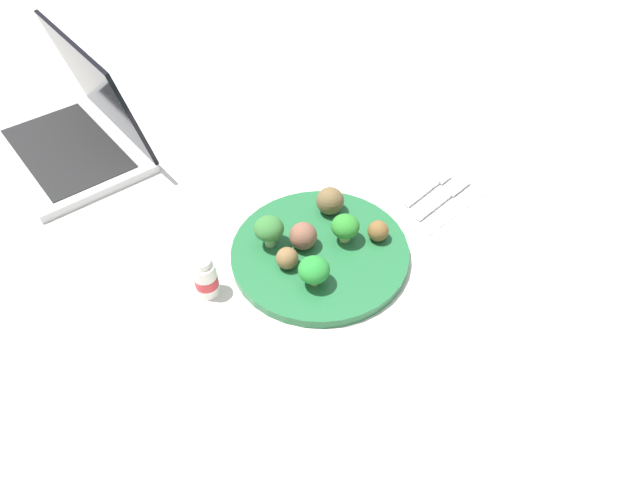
% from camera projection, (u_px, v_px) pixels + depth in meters
% --- Properties ---
extents(ground_plane, '(4.00, 4.00, 0.00)m').
position_uv_depth(ground_plane, '(320.00, 256.00, 0.85)').
color(ground_plane, silver).
extents(plate, '(0.28, 0.28, 0.02)m').
position_uv_depth(plate, '(320.00, 252.00, 0.85)').
color(plate, '#236638').
rests_on(plate, ground_plane).
extents(broccoli_floret_mid_left, '(0.05, 0.05, 0.05)m').
position_uv_depth(broccoli_floret_mid_left, '(269.00, 229.00, 0.82)').
color(broccoli_floret_mid_left, '#97CC80').
rests_on(broccoli_floret_mid_left, plate).
extents(broccoli_floret_far_rim, '(0.04, 0.04, 0.05)m').
position_uv_depth(broccoli_floret_far_rim, '(345.00, 227.00, 0.83)').
color(broccoli_floret_far_rim, '#97BA6D').
rests_on(broccoli_floret_far_rim, plate).
extents(broccoli_floret_back_right, '(0.05, 0.05, 0.05)m').
position_uv_depth(broccoli_floret_back_right, '(314.00, 270.00, 0.77)').
color(broccoli_floret_back_right, '#9FC366').
rests_on(broccoli_floret_back_right, plate).
extents(meatball_front_left, '(0.05, 0.05, 0.05)m').
position_uv_depth(meatball_front_left, '(330.00, 201.00, 0.88)').
color(meatball_front_left, brown).
rests_on(meatball_front_left, plate).
extents(meatball_back_left, '(0.03, 0.03, 0.03)m').
position_uv_depth(meatball_back_left, '(288.00, 260.00, 0.80)').
color(meatball_back_left, brown).
rests_on(meatball_back_left, plate).
extents(meatball_mid_right, '(0.03, 0.03, 0.03)m').
position_uv_depth(meatball_mid_right, '(378.00, 231.00, 0.84)').
color(meatball_mid_right, brown).
rests_on(meatball_mid_right, plate).
extents(meatball_mid_left, '(0.04, 0.04, 0.04)m').
position_uv_depth(meatball_mid_left, '(303.00, 236.00, 0.83)').
color(meatball_mid_left, brown).
rests_on(meatball_mid_left, plate).
extents(napkin, '(0.18, 0.14, 0.01)m').
position_uv_depth(napkin, '(434.00, 196.00, 0.95)').
color(napkin, white).
rests_on(napkin, ground_plane).
extents(fork, '(0.12, 0.04, 0.01)m').
position_uv_depth(fork, '(430.00, 187.00, 0.96)').
color(fork, silver).
rests_on(fork, napkin).
extents(knife, '(0.15, 0.04, 0.01)m').
position_uv_depth(knife, '(445.00, 197.00, 0.94)').
color(knife, silver).
rests_on(knife, napkin).
extents(yogurt_bottle, '(0.03, 0.03, 0.07)m').
position_uv_depth(yogurt_bottle, '(206.00, 278.00, 0.78)').
color(yogurt_bottle, white).
rests_on(yogurt_bottle, ground_plane).
extents(laptop, '(0.25, 0.33, 0.21)m').
position_uv_depth(laptop, '(76.00, 133.00, 1.02)').
color(laptop, silver).
rests_on(laptop, ground_plane).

